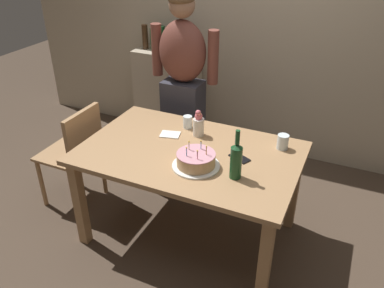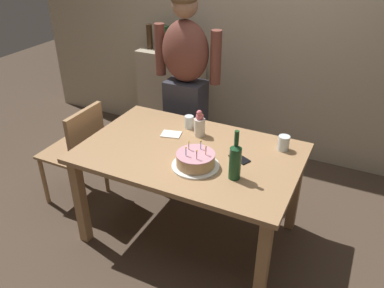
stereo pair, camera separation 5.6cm
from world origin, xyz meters
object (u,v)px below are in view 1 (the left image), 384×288
water_glass_near (283,142)px  flower_vase (199,124)px  napkin_stack (170,134)px  birthday_cake (196,160)px  wine_bottle (236,160)px  person_man_bearded (183,86)px  cell_phone (239,158)px  dining_chair (77,150)px  water_glass_far (188,122)px

water_glass_near → flower_vase: 0.61m
napkin_stack → water_glass_near: bearing=10.6°
birthday_cake → wine_bottle: (0.27, -0.01, 0.08)m
wine_bottle → person_man_bearded: bearing=130.9°
birthday_cake → napkin_stack: birthday_cake is taller
water_glass_near → person_man_bearded: person_man_bearded is taller
cell_phone → birthday_cake: bearing=-110.5°
napkin_stack → flower_vase: size_ratio=0.69×
wine_bottle → napkin_stack: bearing=152.7°
flower_vase → dining_chair: flower_vase is taller
birthday_cake → cell_phone: (0.22, 0.21, -0.04)m
water_glass_near → water_glass_far: (-0.73, 0.01, -0.00)m
dining_chair → napkin_stack: bearing=102.7°
napkin_stack → dining_chair: (-0.76, -0.17, -0.23)m
water_glass_far → wine_bottle: (0.55, -0.48, 0.08)m
cell_phone → dining_chair: 1.36m
water_glass_far → flower_vase: 0.15m
water_glass_near → person_man_bearded: 1.09m
water_glass_far → cell_phone: water_glass_far is taller
birthday_cake → napkin_stack: (-0.35, 0.31, -0.04)m
flower_vase → dining_chair: size_ratio=0.24×
cell_phone → water_glass_far: bearing=179.0°
birthday_cake → person_man_bearded: 1.06m
wine_bottle → flower_vase: 0.59m
napkin_stack → person_man_bearded: person_man_bearded is taller
wine_bottle → birthday_cake: bearing=178.0°
person_man_bearded → dining_chair: person_man_bearded is taller
flower_vase → water_glass_far: bearing=148.5°
cell_phone → flower_vase: flower_vase is taller
birthday_cake → dining_chair: 1.15m
water_glass_near → wine_bottle: bearing=-111.3°
water_glass_near → napkin_stack: (-0.80, -0.15, -0.05)m
wine_bottle → water_glass_far: bearing=138.9°
water_glass_near → cell_phone: bearing=-132.7°
cell_phone → person_man_bearded: bearing=163.2°
birthday_cake → person_man_bearded: person_man_bearded is taller
birthday_cake → napkin_stack: bearing=138.4°
water_glass_far → person_man_bearded: person_man_bearded is taller
water_glass_far → person_man_bearded: size_ratio=0.06×
birthday_cake → napkin_stack: size_ratio=2.18×
birthday_cake → wine_bottle: bearing=-2.0°
cell_phone → dining_chair: bearing=-150.6°
water_glass_far → person_man_bearded: (-0.25, 0.45, 0.09)m
birthday_cake → wine_bottle: 0.28m
person_man_bearded → cell_phone: bearing=137.0°
cell_phone → flower_vase: size_ratio=0.70×
napkin_stack → flower_vase: (0.19, 0.09, 0.09)m
wine_bottle → cell_phone: bearing=101.6°
person_man_bearded → napkin_stack: bearing=107.0°
flower_vase → person_man_bearded: bearing=125.8°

